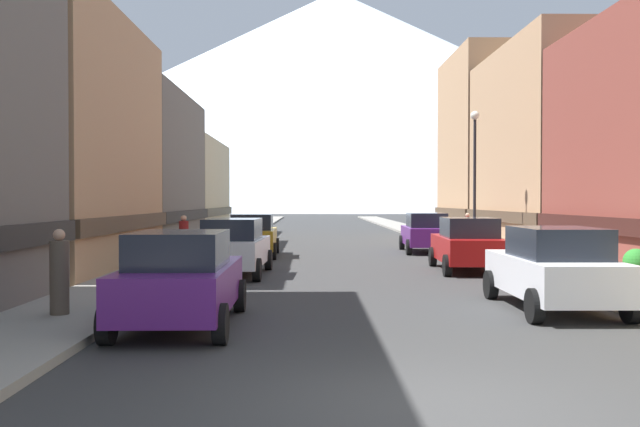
% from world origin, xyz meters
% --- Properties ---
extents(ground_plane, '(400.00, 400.00, 0.00)m').
position_xyz_m(ground_plane, '(0.00, 0.00, 0.00)').
color(ground_plane, '#363636').
extents(sidewalk_left, '(2.50, 100.00, 0.15)m').
position_xyz_m(sidewalk_left, '(-6.25, 35.00, 0.07)').
color(sidewalk_left, gray).
rests_on(sidewalk_left, ground).
extents(sidewalk_right, '(2.50, 100.00, 0.15)m').
position_xyz_m(sidewalk_right, '(6.25, 35.00, 0.07)').
color(sidewalk_right, gray).
rests_on(sidewalk_right, ground).
extents(storefront_left_1, '(7.67, 10.54, 8.46)m').
position_xyz_m(storefront_left_1, '(-11.18, 15.38, 4.08)').
color(storefront_left_1, tan).
rests_on(storefront_left_1, ground).
extents(storefront_left_2, '(7.24, 11.36, 7.58)m').
position_xyz_m(storefront_left_2, '(-10.97, 26.41, 3.65)').
color(storefront_left_2, '#66605B').
rests_on(storefront_left_2, ground).
extents(storefront_left_3, '(9.38, 11.99, 6.28)m').
position_xyz_m(storefront_left_3, '(-12.04, 38.18, 3.02)').
color(storefront_left_3, beige).
rests_on(storefront_left_3, ground).
extents(storefront_right_2, '(7.79, 11.83, 9.54)m').
position_xyz_m(storefront_right_2, '(11.25, 24.67, 4.60)').
color(storefront_right_2, tan).
rests_on(storefront_right_2, ground).
extents(storefront_right_3, '(10.02, 9.37, 11.53)m').
position_xyz_m(storefront_right_3, '(12.36, 35.69, 5.59)').
color(storefront_right_3, tan).
rests_on(storefront_right_3, ground).
extents(car_left_0, '(2.09, 4.41, 1.78)m').
position_xyz_m(car_left_0, '(-3.80, 5.02, 0.90)').
color(car_left_0, '#591E72').
rests_on(car_left_0, ground).
extents(car_left_1, '(2.21, 4.47, 1.78)m').
position_xyz_m(car_left_1, '(-3.80, 13.73, 0.90)').
color(car_left_1, silver).
rests_on(car_left_1, ground).
extents(car_left_2, '(2.11, 4.42, 1.78)m').
position_xyz_m(car_left_2, '(-3.80, 20.88, 0.90)').
color(car_left_2, '#B28419').
rests_on(car_left_2, ground).
extents(car_right_0, '(2.10, 4.42, 1.78)m').
position_xyz_m(car_right_0, '(3.80, 6.84, 0.90)').
color(car_right_0, silver).
rests_on(car_right_0, ground).
extents(car_right_1, '(2.23, 4.47, 1.78)m').
position_xyz_m(car_right_1, '(3.80, 14.89, 0.90)').
color(car_right_1, '#9E1111').
rests_on(car_right_1, ground).
extents(car_right_2, '(2.22, 4.47, 1.78)m').
position_xyz_m(car_right_2, '(3.80, 23.11, 0.90)').
color(car_right_2, '#591E72').
rests_on(car_right_2, ground).
extents(potted_plant_0, '(0.66, 0.66, 0.96)m').
position_xyz_m(potted_plant_0, '(7.00, 9.84, 0.69)').
color(potted_plant_0, gray).
rests_on(potted_plant_0, sidewalk_right).
extents(pedestrian_0, '(0.36, 0.36, 1.63)m').
position_xyz_m(pedestrian_0, '(-6.25, 18.61, 0.90)').
color(pedestrian_0, maroon).
rests_on(pedestrian_0, sidewalk_left).
extents(pedestrian_1, '(0.36, 0.36, 1.65)m').
position_xyz_m(pedestrian_1, '(-6.25, 5.58, 0.91)').
color(pedestrian_1, brown).
rests_on(pedestrian_1, sidewalk_left).
extents(pedestrian_2, '(0.36, 0.36, 1.58)m').
position_xyz_m(pedestrian_2, '(6.25, 25.63, 0.88)').
color(pedestrian_2, maroon).
rests_on(pedestrian_2, sidewalk_right).
extents(streetlamp_right, '(0.36, 0.36, 5.86)m').
position_xyz_m(streetlamp_right, '(5.35, 20.43, 3.99)').
color(streetlamp_right, black).
rests_on(streetlamp_right, sidewalk_right).
extents(mountain_backdrop, '(303.96, 303.96, 83.40)m').
position_xyz_m(mountain_backdrop, '(8.69, 260.00, 41.70)').
color(mountain_backdrop, silver).
rests_on(mountain_backdrop, ground).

